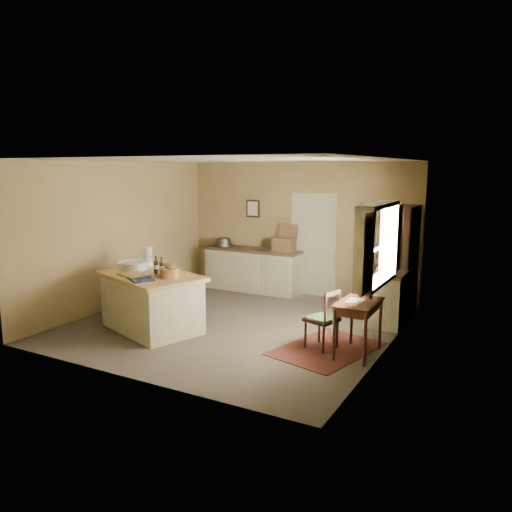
{
  "coord_description": "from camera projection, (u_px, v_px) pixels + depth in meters",
  "views": [
    {
      "loc": [
        4.15,
        -6.86,
        2.56
      ],
      "look_at": [
        0.28,
        0.2,
        1.15
      ],
      "focal_mm": 35.0,
      "sensor_mm": 36.0,
      "label": 1
    }
  ],
  "objects": [
    {
      "name": "desk_chair",
      "position": [
        322.0,
        320.0,
        7.15
      ],
      "size": [
        0.5,
        0.5,
        0.86
      ],
      "primitive_type": null,
      "rotation": [
        0.0,
        0.0,
        -0.29
      ],
      "color": "black",
      "rests_on": "ground"
    },
    {
      "name": "rug",
      "position": [
        327.0,
        349.0,
        7.18
      ],
      "size": [
        1.45,
        1.81,
        0.01
      ],
      "primitive_type": "cube",
      "rotation": [
        0.0,
        0.0,
        -0.24
      ],
      "color": "#461811",
      "rests_on": "ground"
    },
    {
      "name": "wall_front",
      "position": [
        127.0,
        272.0,
        5.94
      ],
      "size": [
        5.0,
        0.1,
        2.7
      ],
      "primitive_type": "cube",
      "color": "#937A4C",
      "rests_on": "ground"
    },
    {
      "name": "right_cabinet",
      "position": [
        389.0,
        296.0,
        8.36
      ],
      "size": [
        0.6,
        1.08,
        0.99
      ],
      "color": "beige",
      "rests_on": "ground"
    },
    {
      "name": "sideboard",
      "position": [
        253.0,
        268.0,
        10.57
      ],
      "size": [
        2.11,
        0.6,
        1.18
      ],
      "color": "beige",
      "rests_on": "ground"
    },
    {
      "name": "door",
      "position": [
        313.0,
        244.0,
        10.12
      ],
      "size": [
        0.97,
        0.06,
        2.11
      ],
      "primitive_type": "cube",
      "color": "#B3B898",
      "rests_on": "ground"
    },
    {
      "name": "framed_prints",
      "position": [
        307.0,
        211.0,
        10.08
      ],
      "size": [
        2.82,
        0.02,
        0.38
      ],
      "color": "black",
      "rests_on": "ground"
    },
    {
      "name": "writing_desk",
      "position": [
        359.0,
        309.0,
        6.86
      ],
      "size": [
        0.5,
        0.82,
        0.82
      ],
      "color": "#371A10",
      "rests_on": "ground"
    },
    {
      "name": "wall_right",
      "position": [
        390.0,
        257.0,
        6.91
      ],
      "size": [
        0.1,
        5.0,
        2.7
      ],
      "primitive_type": "cube",
      "color": "#937A4C",
      "rests_on": "ground"
    },
    {
      "name": "wall_left",
      "position": [
        120.0,
        235.0,
        9.28
      ],
      "size": [
        0.1,
        5.0,
        2.7
      ],
      "primitive_type": "cube",
      "color": "#937A4C",
      "rests_on": "ground"
    },
    {
      "name": "ground",
      "position": [
        236.0,
        324.0,
        8.33
      ],
      "size": [
        5.0,
        5.0,
        0.0
      ],
      "primitive_type": "plane",
      "color": "brown",
      "rests_on": "ground"
    },
    {
      "name": "wall_back",
      "position": [
        298.0,
        228.0,
        10.26
      ],
      "size": [
        5.0,
        0.1,
        2.7
      ],
      "primitive_type": "cube",
      "color": "#937A4C",
      "rests_on": "ground"
    },
    {
      "name": "work_island",
      "position": [
        151.0,
        300.0,
        7.99
      ],
      "size": [
        1.96,
        1.6,
        1.2
      ],
      "rotation": [
        0.0,
        0.0,
        -0.33
      ],
      "color": "beige",
      "rests_on": "ground"
    },
    {
      "name": "shelving_unit",
      "position": [
        407.0,
        262.0,
        8.68
      ],
      "size": [
        0.33,
        0.87,
        1.93
      ],
      "color": "black",
      "rests_on": "ground"
    },
    {
      "name": "ceiling",
      "position": [
        235.0,
        160.0,
        7.86
      ],
      "size": [
        5.0,
        5.0,
        0.0
      ],
      "primitive_type": "plane",
      "color": "silver",
      "rests_on": "wall_back"
    },
    {
      "name": "window",
      "position": [
        381.0,
        245.0,
        6.74
      ],
      "size": [
        0.25,
        1.99,
        1.12
      ],
      "color": "beige",
      "rests_on": "ground"
    }
  ]
}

